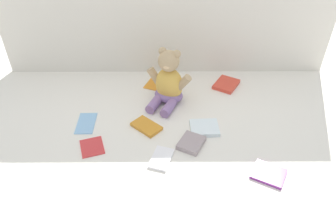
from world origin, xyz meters
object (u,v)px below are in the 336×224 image
Objects in this scene: book_case_3 at (162,158)px; book_case_4 at (93,147)px; book_case_7 at (87,123)px; book_case_6 at (205,128)px; book_case_1 at (227,84)px; book_case_0 at (147,126)px; book_case_5 at (269,174)px; book_case_2 at (156,82)px; teddy_bear at (169,83)px; book_case_8 at (192,143)px.

book_case_3 is 1.11× the size of book_case_4.
book_case_3 is 0.84× the size of book_case_7.
book_case_3 is at bearing 131.76° from book_case_6.
book_case_1 is 0.71m from book_case_4.
book_case_3 is 0.24m from book_case_6.
book_case_0 reaches higher than book_case_7.
book_case_5 is at bearing 126.90° from book_case_1.
book_case_2 is (0.03, 0.34, -0.00)m from book_case_0.
book_case_7 is (-0.31, 0.21, -0.00)m from book_case_3.
book_case_5 is (0.06, -0.57, -0.00)m from book_case_1.
book_case_5 is 0.74m from book_case_7.
teddy_bear reaches higher than book_case_5.
book_case_1 is 1.11× the size of book_case_3.
book_case_4 is 0.15m from book_case_7.
book_case_8 is at bearing -17.46° from book_case_7.
book_case_0 is 0.49m from book_case_1.
book_case_3 is (0.06, -0.18, -0.00)m from book_case_0.
book_case_2 and book_case_4 have the same top height.
book_case_0 reaches higher than book_case_4.
book_case_6 is 0.11m from book_case_8.
book_case_6 is (0.15, -0.20, -0.09)m from teddy_bear.
book_case_6 is at bearing -30.85° from teddy_bear.
teddy_bear is 1.91× the size of book_case_7.
book_case_4 is at bearing -71.13° from book_case_7.
book_case_0 reaches higher than book_case_3.
book_case_8 is (0.18, -0.10, 0.00)m from book_case_0.
book_case_6 is (0.24, -0.01, 0.00)m from book_case_0.
book_case_6 reaches higher than book_case_5.
book_case_8 is at bearing -50.14° from teddy_bear.
book_case_0 is 1.10× the size of book_case_5.
teddy_bear is 0.32m from book_case_1.
book_case_8 is at bearing 144.48° from book_case_6.
book_case_2 is (-0.34, 0.03, -0.00)m from book_case_1.
book_case_2 is at bearing 37.69° from book_case_0.
teddy_bear is 0.26m from book_case_6.
book_case_3 reaches higher than book_case_7.
teddy_bear is at bearing 16.80° from book_case_0.
book_case_0 is 0.25m from book_case_7.
book_case_3 is (0.04, -0.52, 0.00)m from book_case_2.
book_case_3 is 1.03× the size of book_case_5.
book_case_0 is 1.05× the size of book_case_6.
book_case_8 reaches higher than book_case_1.
book_case_1 is at bearing 92.35° from book_case_8.
book_case_7 is at bearing 83.19° from book_case_6.
book_case_4 is (-0.26, 0.06, -0.00)m from book_case_3.
book_case_4 is 0.76× the size of book_case_7.
book_case_7 is (-0.28, -0.31, 0.00)m from book_case_2.
book_case_3 is at bearing -72.44° from book_case_5.
book_case_8 reaches higher than book_case_6.
book_case_5 reaches higher than book_case_4.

